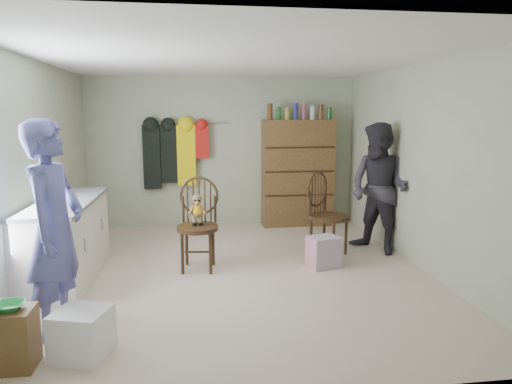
{
  "coord_description": "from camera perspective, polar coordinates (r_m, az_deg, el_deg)",
  "views": [
    {
      "loc": [
        -0.48,
        -5.24,
        1.89
      ],
      "look_at": [
        0.25,
        0.2,
        0.95
      ],
      "focal_mm": 32.0,
      "sensor_mm": 36.0,
      "label": 1
    }
  ],
  "objects": [
    {
      "name": "stool",
      "position": [
        4.01,
        -28.18,
        -15.89
      ],
      "size": [
        0.33,
        0.28,
        0.46
      ],
      "primitive_type": "cube",
      "color": "brown",
      "rests_on": "ground"
    },
    {
      "name": "person_right",
      "position": [
        6.42,
        15.12,
        0.42
      ],
      "size": [
        1.04,
        1.09,
        1.78
      ],
      "primitive_type": "imported",
      "rotation": [
        0.0,
        0.0,
        -1.0
      ],
      "color": "#2D2B33",
      "rests_on": "ground"
    },
    {
      "name": "bowl",
      "position": [
        3.91,
        -28.48,
        -12.45
      ],
      "size": [
        0.22,
        0.22,
        0.05
      ],
      "primitive_type": "imported",
      "color": "green",
      "rests_on": "stool"
    },
    {
      "name": "chair_far",
      "position": [
        6.22,
        8.64,
        -2.31
      ],
      "size": [
        0.71,
        0.71,
        1.13
      ],
      "rotation": [
        0.0,
        0.0,
        0.74
      ],
      "color": "#3B2614",
      "rests_on": "ground"
    },
    {
      "name": "ground_plane",
      "position": [
        5.59,
        -2.3,
        -10.05
      ],
      "size": [
        5.0,
        5.0,
        0.0
      ],
      "primitive_type": "plane",
      "color": "beige",
      "rests_on": "ground"
    },
    {
      "name": "plastic_tub",
      "position": [
        3.99,
        -20.91,
        -16.17
      ],
      "size": [
        0.49,
        0.48,
        0.38
      ],
      "primitive_type": "cube",
      "rotation": [
        0.0,
        0.0,
        -0.3
      ],
      "color": "white",
      "rests_on": "ground"
    },
    {
      "name": "striped_bag",
      "position": [
        5.79,
        8.43,
        -7.41
      ],
      "size": [
        0.43,
        0.37,
        0.39
      ],
      "primitive_type": "cube",
      "rotation": [
        0.0,
        0.0,
        0.26
      ],
      "color": "#E57284",
      "rests_on": "ground"
    },
    {
      "name": "person_left",
      "position": [
        4.23,
        -23.86,
        -4.27
      ],
      "size": [
        0.53,
        0.73,
        1.86
      ],
      "primitive_type": "imported",
      "rotation": [
        0.0,
        0.0,
        1.43
      ],
      "color": "#57589F",
      "rests_on": "ground"
    },
    {
      "name": "counter",
      "position": [
        5.62,
        -22.63,
        -5.66
      ],
      "size": [
        0.64,
        1.86,
        0.94
      ],
      "color": "silver",
      "rests_on": "ground"
    },
    {
      "name": "dresser",
      "position": [
        7.8,
        5.23,
        2.48
      ],
      "size": [
        1.2,
        0.39,
        2.07
      ],
      "color": "brown",
      "rests_on": "ground"
    },
    {
      "name": "coat_rack",
      "position": [
        7.66,
        -10.27,
        4.76
      ],
      "size": [
        1.42,
        0.12,
        1.09
      ],
      "color": "#99999E",
      "rests_on": "ground"
    },
    {
      "name": "room_walls",
      "position": [
        5.8,
        -2.91,
        6.62
      ],
      "size": [
        5.0,
        5.0,
        5.0
      ],
      "color": "#ADB497",
      "rests_on": "ground"
    },
    {
      "name": "chair_front",
      "position": [
        5.63,
        -7.25,
        -3.31
      ],
      "size": [
        0.56,
        0.56,
        1.13
      ],
      "rotation": [
        0.0,
        0.0,
        -0.13
      ],
      "color": "#3B2614",
      "rests_on": "ground"
    }
  ]
}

